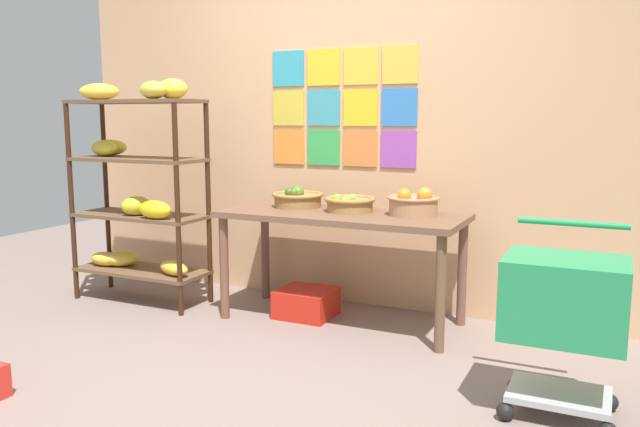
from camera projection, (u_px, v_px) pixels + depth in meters
ground at (230, 378)px, 3.32m from camera, size 9.11×9.11×0.00m
back_wall_with_art at (349, 120)px, 4.53m from camera, size 4.55×0.07×2.65m
banana_shelf_unit at (137, 181)px, 4.60m from camera, size 1.02×0.48×1.62m
display_table at (341, 226)px, 4.15m from camera, size 1.60×0.66×0.73m
fruit_basket_right at (297, 198)px, 4.38m from camera, size 0.35×0.35×0.15m
fruit_basket_centre at (414, 204)px, 4.01m from camera, size 0.33×0.33×0.18m
fruit_basket_left at (349, 203)px, 4.17m from camera, size 0.33×0.33×0.12m
produce_crate_under_table at (306, 303)px, 4.34m from camera, size 0.37×0.34×0.19m
shopping_cart at (564, 305)px, 2.83m from camera, size 0.52×0.45×0.87m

